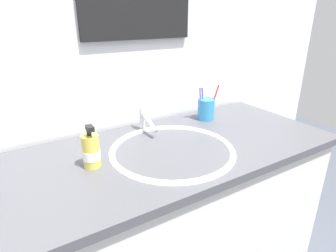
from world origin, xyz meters
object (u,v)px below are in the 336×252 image
soap_dispenser (91,151)px  toothbrush_red (215,97)px  toothbrush_cup (206,109)px  toothbrush_purple (200,99)px  faucet (145,119)px  toothbrush_blue (203,98)px

soap_dispenser → toothbrush_red: bearing=11.9°
toothbrush_cup → toothbrush_purple: (-0.03, 0.00, 0.06)m
toothbrush_purple → toothbrush_red: toothbrush_red is taller
toothbrush_purple → toothbrush_red: bearing=-26.7°
toothbrush_cup → toothbrush_red: (0.03, -0.03, 0.06)m
faucet → toothbrush_red: bearing=-7.1°
toothbrush_cup → soap_dispenser: soap_dispenser is taller
toothbrush_red → toothbrush_cup: bearing=136.7°
toothbrush_cup → toothbrush_blue: 0.06m
faucet → toothbrush_cup: faucet is taller
toothbrush_purple → toothbrush_blue: 0.02m
toothbrush_blue → toothbrush_red: size_ratio=0.92×
faucet → toothbrush_red: size_ratio=0.87×
toothbrush_purple → soap_dispenser: 0.61m
toothbrush_purple → soap_dispenser: bearing=-164.0°
toothbrush_blue → soap_dispenser: bearing=-164.1°
toothbrush_blue → soap_dispenser: 0.63m
toothbrush_purple → toothbrush_blue: (0.02, 0.00, -0.00)m
faucet → toothbrush_cup: size_ratio=1.63×
faucet → toothbrush_red: (0.35, -0.04, 0.06)m
toothbrush_cup → faucet: bearing=176.9°
toothbrush_purple → soap_dispenser: size_ratio=1.18×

